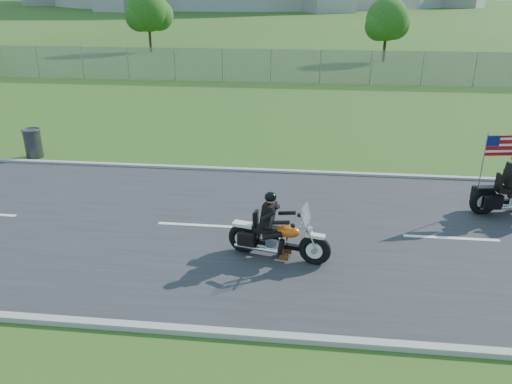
# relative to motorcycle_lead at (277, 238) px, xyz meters

# --- Properties ---
(ground) EXTENTS (420.00, 420.00, 0.00)m
(ground) POSITION_rel_motorcycle_lead_xyz_m (0.04, 1.32, -0.50)
(ground) COLOR #224515
(ground) RESTS_ON ground
(road) EXTENTS (120.00, 8.00, 0.04)m
(road) POSITION_rel_motorcycle_lead_xyz_m (0.04, 1.32, -0.48)
(road) COLOR #28282B
(road) RESTS_ON ground
(curb_north) EXTENTS (120.00, 0.18, 0.12)m
(curb_north) POSITION_rel_motorcycle_lead_xyz_m (0.04, 5.37, -0.45)
(curb_north) COLOR #9E9B93
(curb_north) RESTS_ON ground
(curb_south) EXTENTS (120.00, 0.18, 0.12)m
(curb_south) POSITION_rel_motorcycle_lead_xyz_m (0.04, -2.73, -0.45)
(curb_south) COLOR #9E9B93
(curb_south) RESTS_ON ground
(fence) EXTENTS (60.00, 0.03, 2.00)m
(fence) POSITION_rel_motorcycle_lead_xyz_m (-4.96, 21.32, 0.50)
(fence) COLOR gray
(fence) RESTS_ON ground
(tree_fence_near) EXTENTS (3.52, 3.28, 4.75)m
(tree_fence_near) POSITION_rel_motorcycle_lead_xyz_m (6.08, 31.36, 2.48)
(tree_fence_near) COLOR #382316
(tree_fence_near) RESTS_ON ground
(tree_fence_mid) EXTENTS (3.96, 3.69, 5.30)m
(tree_fence_mid) POSITION_rel_motorcycle_lead_xyz_m (-13.91, 35.37, 2.81)
(tree_fence_mid) COLOR #382316
(tree_fence_mid) RESTS_ON ground
(motorcycle_lead) EXTENTS (2.30, 0.89, 1.56)m
(motorcycle_lead) POSITION_rel_motorcycle_lead_xyz_m (0.00, 0.00, 0.00)
(motorcycle_lead) COLOR black
(motorcycle_lead) RESTS_ON ground
(trash_can) EXTENTS (0.70, 0.70, 0.98)m
(trash_can) POSITION_rel_motorcycle_lead_xyz_m (-8.90, 6.01, -0.01)
(trash_can) COLOR #3B3B40
(trash_can) RESTS_ON ground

